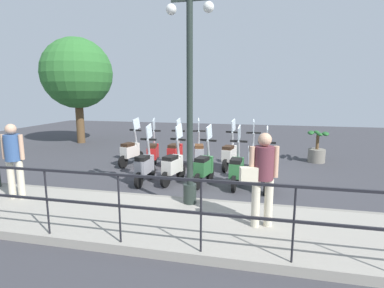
# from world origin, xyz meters

# --- Properties ---
(ground_plane) EXTENTS (28.00, 28.00, 0.00)m
(ground_plane) POSITION_xyz_m (0.00, 0.00, 0.00)
(ground_plane) COLOR #38383D
(promenade_walkway) EXTENTS (2.20, 20.00, 0.15)m
(promenade_walkway) POSITION_xyz_m (-3.15, 0.00, 0.07)
(promenade_walkway) COLOR gray
(promenade_walkway) RESTS_ON ground_plane
(fence_railing) EXTENTS (0.04, 16.03, 1.07)m
(fence_railing) POSITION_xyz_m (-4.20, 0.00, 0.89)
(fence_railing) COLOR black
(fence_railing) RESTS_ON promenade_walkway
(lamp_post_near) EXTENTS (0.26, 0.90, 4.25)m
(lamp_post_near) POSITION_xyz_m (-2.40, -0.04, 2.03)
(lamp_post_near) COLOR #232D28
(lamp_post_near) RESTS_ON promenade_walkway
(pedestrian_with_bag) EXTENTS (0.43, 0.62, 1.59)m
(pedestrian_with_bag) POSITION_xyz_m (-3.18, -1.44, 1.08)
(pedestrian_with_bag) COLOR beige
(pedestrian_with_bag) RESTS_ON promenade_walkway
(pedestrian_distant) EXTENTS (0.35, 0.49, 1.59)m
(pedestrian_distant) POSITION_xyz_m (-2.93, 3.61, 1.08)
(pedestrian_distant) COLOR beige
(pedestrian_distant) RESTS_ON promenade_walkway
(tree_large) EXTENTS (3.16, 3.16, 4.78)m
(tree_large) POSITION_xyz_m (4.36, 6.78, 3.18)
(tree_large) COLOR brown
(tree_large) RESTS_ON ground_plane
(potted_palm) EXTENTS (1.06, 0.66, 1.05)m
(potted_palm) POSITION_xyz_m (2.62, -3.32, 0.45)
(potted_palm) COLOR slate
(potted_palm) RESTS_ON ground_plane
(scooter_near_0) EXTENTS (1.23, 0.44, 1.54)m
(scooter_near_0) POSITION_xyz_m (-0.74, -1.56, 0.48)
(scooter_near_0) COLOR black
(scooter_near_0) RESTS_ON ground_plane
(scooter_near_1) EXTENTS (1.23, 0.44, 1.54)m
(scooter_near_1) POSITION_xyz_m (-0.68, -0.85, 0.48)
(scooter_near_1) COLOR black
(scooter_near_1) RESTS_ON ground_plane
(scooter_near_2) EXTENTS (1.22, 0.49, 1.54)m
(scooter_near_2) POSITION_xyz_m (-0.70, -0.02, 0.48)
(scooter_near_2) COLOR black
(scooter_near_2) RESTS_ON ground_plane
(scooter_near_3) EXTENTS (1.22, 0.51, 1.54)m
(scooter_near_3) POSITION_xyz_m (-0.72, 0.80, 0.48)
(scooter_near_3) COLOR black
(scooter_near_3) RESTS_ON ground_plane
(scooter_near_4) EXTENTS (1.23, 0.44, 1.54)m
(scooter_near_4) POSITION_xyz_m (-0.91, 1.51, 0.48)
(scooter_near_4) COLOR black
(scooter_near_4) RESTS_ON ground_plane
(scooter_far_0) EXTENTS (1.23, 0.44, 1.54)m
(scooter_far_0) POSITION_xyz_m (1.00, -1.22, 0.48)
(scooter_far_0) COLOR black
(scooter_far_0) RESTS_ON ground_plane
(scooter_far_1) EXTENTS (1.22, 0.50, 1.54)m
(scooter_far_1) POSITION_xyz_m (1.03, -0.51, 0.48)
(scooter_far_1) COLOR black
(scooter_far_1) RESTS_ON ground_plane
(scooter_far_2) EXTENTS (1.21, 0.51, 1.54)m
(scooter_far_2) POSITION_xyz_m (1.05, 0.47, 0.48)
(scooter_far_2) COLOR black
(scooter_far_2) RESTS_ON ground_plane
(scooter_far_3) EXTENTS (1.23, 0.44, 1.54)m
(scooter_far_3) POSITION_xyz_m (0.94, 1.21, 0.48)
(scooter_far_3) COLOR black
(scooter_far_3) RESTS_ON ground_plane
(scooter_far_4) EXTENTS (1.22, 0.49, 1.54)m
(scooter_far_4) POSITION_xyz_m (0.78, 1.90, 0.48)
(scooter_far_4) COLOR black
(scooter_far_4) RESTS_ON ground_plane
(scooter_far_5) EXTENTS (1.21, 0.52, 1.54)m
(scooter_far_5) POSITION_xyz_m (0.81, 2.68, 0.48)
(scooter_far_5) COLOR black
(scooter_far_5) RESTS_ON ground_plane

